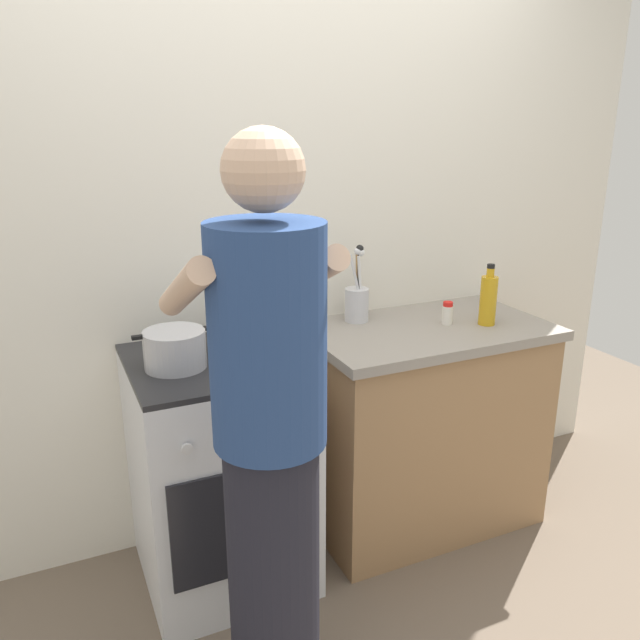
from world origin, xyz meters
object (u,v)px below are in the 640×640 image
at_px(stove_range, 220,471).
at_px(utensil_crock, 357,299).
at_px(mixing_bowl, 248,336).
at_px(oil_bottle, 488,299).
at_px(person, 270,453).
at_px(pot, 175,349).
at_px(spice_bottle, 447,313).

xyz_separation_m(stove_range, utensil_crock, (0.67, 0.18, 0.55)).
xyz_separation_m(mixing_bowl, utensil_crock, (0.53, 0.14, 0.04)).
distance_m(oil_bottle, person, 1.30).
bearing_deg(stove_range, oil_bottle, -3.99).
bearing_deg(mixing_bowl, pot, -166.92).
bearing_deg(utensil_crock, mixing_bowl, -164.92).
height_order(mixing_bowl, oil_bottle, oil_bottle).
relative_size(stove_range, utensil_crock, 2.76).
relative_size(mixing_bowl, person, 0.17).
bearing_deg(pot, mixing_bowl, 13.08).
xyz_separation_m(oil_bottle, person, (-1.16, -0.56, -0.15)).
bearing_deg(stove_range, person, -92.39).
bearing_deg(pot, stove_range, 9.09).
bearing_deg(spice_bottle, oil_bottle, -26.17).
xyz_separation_m(mixing_bowl, oil_bottle, (0.99, -0.12, 0.05)).
distance_m(stove_range, mixing_bowl, 0.52).
bearing_deg(oil_bottle, person, -154.13).
distance_m(stove_range, person, 0.76).
distance_m(mixing_bowl, spice_bottle, 0.85).
xyz_separation_m(pot, oil_bottle, (1.27, -0.06, 0.04)).
distance_m(pot, oil_bottle, 1.28).
bearing_deg(spice_bottle, pot, -179.24).
bearing_deg(spice_bottle, mixing_bowl, 176.62).
bearing_deg(spice_bottle, utensil_crock, 149.17).
bearing_deg(pot, spice_bottle, 0.76).
relative_size(pot, oil_bottle, 1.09).
relative_size(pot, utensil_crock, 0.85).
relative_size(stove_range, spice_bottle, 9.51).
bearing_deg(pot, person, -79.65).
bearing_deg(utensil_crock, stove_range, -164.53).
relative_size(stove_range, mixing_bowl, 3.10).
distance_m(utensil_crock, spice_bottle, 0.38).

